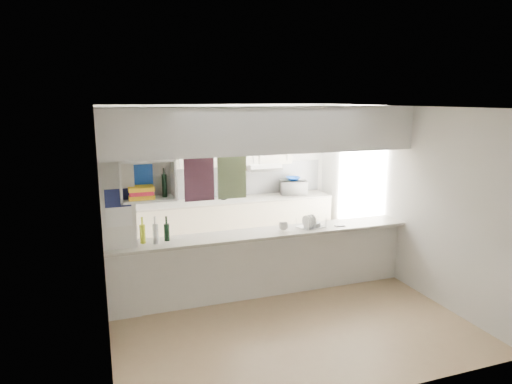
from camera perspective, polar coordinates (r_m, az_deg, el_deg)
name	(u,v)px	position (r m, az deg, el deg)	size (l,w,h in m)	color
floor	(265,295)	(6.56, 1.14, -12.71)	(4.80, 4.80, 0.00)	tan
ceiling	(266,107)	(5.98, 1.24, 10.63)	(4.80, 4.80, 0.00)	white
wall_back	(220,176)	(8.39, -4.58, 1.97)	(4.20, 4.20, 0.00)	silver
wall_left	(101,218)	(5.77, -18.77, -3.10)	(4.80, 4.80, 0.00)	silver
wall_right	(397,194)	(7.14, 17.18, -0.24)	(4.80, 4.80, 0.00)	silver
servery_partition	(253,179)	(6.01, -0.35, 1.62)	(4.20, 0.50, 2.60)	silver
cubby_shelf	(146,183)	(5.65, -13.63, 1.16)	(0.65, 0.35, 0.50)	white
kitchen_run	(232,204)	(8.27, -2.99, -1.50)	(3.60, 0.63, 2.24)	beige
microwave	(294,188)	(8.61, 4.73, 0.56)	(0.49, 0.33, 0.27)	white
bowl	(293,179)	(8.60, 4.66, 1.68)	(0.26, 0.26, 0.06)	#0E3CA0
dish_rack	(311,222)	(6.48, 6.89, -3.75)	(0.42, 0.36, 0.19)	silver
cup	(283,226)	(6.26, 3.45, -4.30)	(0.13, 0.13, 0.10)	white
wine_bottles	(149,234)	(5.87, -13.21, -5.10)	(0.52, 0.15, 0.35)	black
plastic_tubs	(317,225)	(6.51, 7.68, -4.08)	(0.49, 0.17, 0.07)	silver
utensil_jar	(224,195)	(8.21, -4.08, -0.41)	(0.11, 0.11, 0.15)	black
knife_block	(222,194)	(8.23, -4.23, -0.26)	(0.09, 0.07, 0.18)	#4C2E1A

